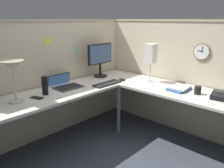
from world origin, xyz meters
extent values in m
plane|color=#383D47|center=(0.00, 0.00, 0.00)|extent=(6.80, 6.80, 0.00)
cube|color=beige|center=(-0.36, 0.87, 0.78)|extent=(2.57, 0.10, 1.55)
cube|color=tan|center=(-0.36, 0.87, 1.56)|extent=(2.57, 0.12, 0.03)
cube|color=beige|center=(0.87, -0.27, 0.78)|extent=(0.10, 2.37, 1.55)
cube|color=tan|center=(0.87, -0.27, 1.56)|extent=(0.12, 2.37, 0.03)
cube|color=beige|center=(-0.38, 0.47, 0.71)|extent=(2.35, 0.66, 0.03)
cube|color=beige|center=(0.47, -0.60, 0.71)|extent=(0.66, 1.49, 0.03)
cylinder|color=slate|center=(0.16, 0.16, 0.35)|extent=(0.05, 0.05, 0.70)
cylinder|color=black|center=(0.27, 0.64, 0.74)|extent=(0.20, 0.20, 0.02)
cylinder|color=black|center=(0.27, 0.64, 0.84)|extent=(0.04, 0.04, 0.20)
cube|color=black|center=(0.27, 0.64, 1.08)|extent=(0.46, 0.03, 0.30)
cube|color=#384C72|center=(0.27, 0.62, 1.08)|extent=(0.42, 0.01, 0.26)
cube|color=#38383D|center=(-0.42, 0.52, 0.74)|extent=(0.35, 0.25, 0.02)
cube|color=black|center=(-0.42, 0.52, 0.75)|extent=(0.30, 0.19, 0.00)
cube|color=#38383D|center=(-0.41, 0.74, 0.77)|extent=(0.34, 0.08, 0.22)
cube|color=#4C84D8|center=(-0.41, 0.73, 0.77)|extent=(0.31, 0.06, 0.18)
cube|color=#232326|center=(0.03, 0.26, 0.74)|extent=(0.43, 0.14, 0.02)
ellipsoid|color=black|center=(0.32, 0.24, 0.75)|extent=(0.06, 0.10, 0.03)
cylinder|color=#B7BABF|center=(-1.11, 0.50, 0.74)|extent=(0.17, 0.17, 0.02)
cylinder|color=#B7BABF|center=(-1.11, 0.50, 0.93)|extent=(0.02, 0.02, 0.38)
cone|color=#B2A88C|center=(-1.11, 0.50, 1.13)|extent=(0.24, 0.24, 0.09)
cube|color=black|center=(-0.90, 0.45, 0.73)|extent=(0.11, 0.16, 0.01)
cylinder|color=black|center=(-0.77, 0.49, 0.84)|extent=(0.07, 0.07, 0.22)
cube|color=black|center=(0.47, -1.07, 0.77)|extent=(0.21, 0.22, 0.10)
cube|color=#8CA58C|center=(0.46, -1.04, 0.80)|extent=(0.02, 0.09, 0.04)
cube|color=#335999|center=(0.46, -0.57, 0.74)|extent=(0.29, 0.23, 0.02)
cube|color=silver|center=(0.48, -0.58, 0.76)|extent=(0.27, 0.21, 0.02)
cylinder|color=#B7BABF|center=(0.55, -0.08, 0.74)|extent=(0.11, 0.11, 0.01)
cylinder|color=#B7BABF|center=(0.55, -0.08, 0.87)|extent=(0.02, 0.02, 0.27)
cube|color=silver|center=(0.55, -0.08, 1.13)|extent=(0.13, 0.13, 0.26)
cylinder|color=black|center=(0.46, -0.81, 0.78)|extent=(0.08, 0.08, 0.10)
cylinder|color=olive|center=(0.82, -0.67, 1.18)|extent=(0.03, 0.22, 0.22)
cylinder|color=white|center=(0.80, -0.67, 1.18)|extent=(0.00, 0.19, 0.19)
cube|color=black|center=(0.80, -0.65, 1.19)|extent=(0.00, 0.06, 0.01)
cube|color=black|center=(0.80, -0.68, 1.22)|extent=(0.00, 0.01, 0.08)
cube|color=#EAD84C|center=(-0.48, 0.82, 1.31)|extent=(0.11, 0.00, 0.07)
cube|color=#8CCC99|center=(-0.03, 0.82, 1.16)|extent=(0.06, 0.00, 0.09)
camera|label=1|loc=(-2.08, -1.80, 1.59)|focal=36.37mm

